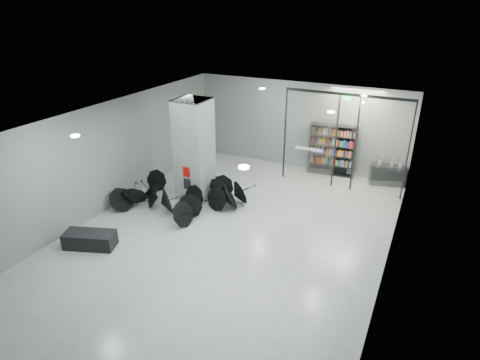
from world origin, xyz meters
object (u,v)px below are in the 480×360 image
at_px(shop_counter, 387,175).
at_px(umbrella_cluster, 186,200).
at_px(column, 194,151).
at_px(bench, 90,240).
at_px(bookshelf, 332,150).

relative_size(shop_counter, umbrella_cluster, 0.28).
relative_size(column, shop_counter, 2.77).
xyz_separation_m(column, umbrella_cluster, (0.08, -0.86, -1.70)).
xyz_separation_m(bench, bookshelf, (5.42, 9.29, 0.90)).
bearing_deg(column, umbrella_cluster, -84.87).
bearing_deg(bookshelf, column, -138.31).
bearing_deg(shop_counter, umbrella_cluster, -153.80).
bearing_deg(shop_counter, bench, -144.37).
distance_m(column, umbrella_cluster, 1.91).
bearing_deg(bench, column, 55.35).
xyz_separation_m(bench, shop_counter, (7.88, 9.26, 0.18)).
distance_m(bench, shop_counter, 12.16).
height_order(bench, shop_counter, shop_counter).
relative_size(bench, shop_counter, 1.11).
height_order(bench, bookshelf, bookshelf).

